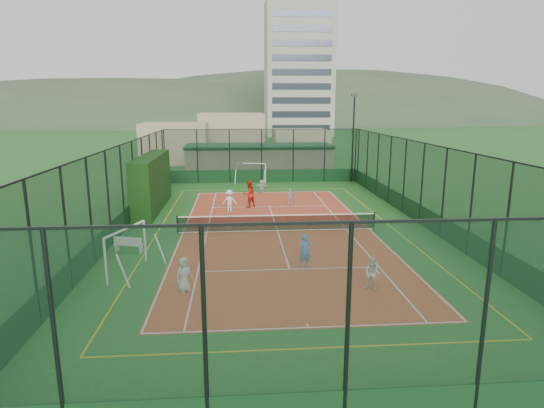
{
  "coord_description": "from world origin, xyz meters",
  "views": [
    {
      "loc": [
        -2.26,
        -25.66,
        7.32
      ],
      "look_at": [
        -0.16,
        1.91,
        1.2
      ],
      "focal_mm": 30.0,
      "sensor_mm": 36.0,
      "label": 1
    }
  ],
  "objects_px": {
    "child_far_left": "(229,201)",
    "futsal_goal_near": "(127,251)",
    "apartment_tower": "(298,69)",
    "white_bench": "(129,244)",
    "futsal_goal_far": "(251,173)",
    "child_near_mid": "(305,251)",
    "clubhouse": "(259,159)",
    "floodlight_ne": "(353,138)",
    "child_near_right": "(372,274)",
    "child_far_right": "(290,197)",
    "child_near_left": "(184,274)",
    "coach": "(249,194)",
    "child_far_back": "(262,187)"
  },
  "relations": [
    {
      "from": "apartment_tower",
      "to": "futsal_goal_near",
      "type": "relative_size",
      "value": 9.72
    },
    {
      "from": "child_near_mid",
      "to": "child_far_back",
      "type": "xyz_separation_m",
      "value": [
        -1.04,
        17.59,
        -0.19
      ]
    },
    {
      "from": "futsal_goal_near",
      "to": "child_near_mid",
      "type": "relative_size",
      "value": 1.99
    },
    {
      "from": "clubhouse",
      "to": "child_near_right",
      "type": "xyz_separation_m",
      "value": [
        3.02,
        -30.94,
        -0.89
      ]
    },
    {
      "from": "clubhouse",
      "to": "futsal_goal_far",
      "type": "relative_size",
      "value": 5.36
    },
    {
      "from": "child_far_left",
      "to": "child_far_right",
      "type": "distance_m",
      "value": 4.59
    },
    {
      "from": "apartment_tower",
      "to": "futsal_goal_far",
      "type": "relative_size",
      "value": 10.58
    },
    {
      "from": "clubhouse",
      "to": "child_near_mid",
      "type": "relative_size",
      "value": 9.81
    },
    {
      "from": "white_bench",
      "to": "child_near_mid",
      "type": "height_order",
      "value": "child_near_mid"
    },
    {
      "from": "apartment_tower",
      "to": "white_bench",
      "type": "xyz_separation_m",
      "value": [
        -19.8,
        -85.32,
        -14.58
      ]
    },
    {
      "from": "child_near_left",
      "to": "child_far_left",
      "type": "xyz_separation_m",
      "value": [
        1.59,
        13.56,
        0.06
      ]
    },
    {
      "from": "floodlight_ne",
      "to": "clubhouse",
      "type": "relative_size",
      "value": 0.54
    },
    {
      "from": "apartment_tower",
      "to": "child_far_right",
      "type": "relative_size",
      "value": 22.86
    },
    {
      "from": "futsal_goal_far",
      "to": "child_near_mid",
      "type": "relative_size",
      "value": 1.83
    },
    {
      "from": "child_near_left",
      "to": "child_far_back",
      "type": "relative_size",
      "value": 1.2
    },
    {
      "from": "child_near_right",
      "to": "child_far_left",
      "type": "height_order",
      "value": "child_far_left"
    },
    {
      "from": "floodlight_ne",
      "to": "futsal_goal_far",
      "type": "height_order",
      "value": "floodlight_ne"
    },
    {
      "from": "floodlight_ne",
      "to": "child_near_right",
      "type": "distance_m",
      "value": 26.37
    },
    {
      "from": "apartment_tower",
      "to": "coach",
      "type": "distance_m",
      "value": 78.07
    },
    {
      "from": "apartment_tower",
      "to": "futsal_goal_far",
      "type": "height_order",
      "value": "apartment_tower"
    },
    {
      "from": "futsal_goal_far",
      "to": "child_far_back",
      "type": "relative_size",
      "value": 2.44
    },
    {
      "from": "white_bench",
      "to": "child_near_right",
      "type": "distance_m",
      "value": 12.2
    },
    {
      "from": "coach",
      "to": "child_near_left",
      "type": "bearing_deg",
      "value": 45.08
    },
    {
      "from": "apartment_tower",
      "to": "child_near_mid",
      "type": "height_order",
      "value": "apartment_tower"
    },
    {
      "from": "clubhouse",
      "to": "child_far_left",
      "type": "height_order",
      "value": "clubhouse"
    },
    {
      "from": "child_far_left",
      "to": "futsal_goal_near",
      "type": "bearing_deg",
      "value": 71.77
    },
    {
      "from": "child_near_mid",
      "to": "futsal_goal_far",
      "type": "bearing_deg",
      "value": 83.57
    },
    {
      "from": "child_near_right",
      "to": "apartment_tower",
      "type": "bearing_deg",
      "value": 118.59
    },
    {
      "from": "child_far_right",
      "to": "child_far_back",
      "type": "bearing_deg",
      "value": -66.84
    },
    {
      "from": "floodlight_ne",
      "to": "apartment_tower",
      "type": "bearing_deg",
      "value": 87.02
    },
    {
      "from": "clubhouse",
      "to": "apartment_tower",
      "type": "bearing_deg",
      "value": 78.69
    },
    {
      "from": "clubhouse",
      "to": "coach",
      "type": "distance_m",
      "value": 15.69
    },
    {
      "from": "clubhouse",
      "to": "child_far_back",
      "type": "height_order",
      "value": "clubhouse"
    },
    {
      "from": "apartment_tower",
      "to": "clubhouse",
      "type": "bearing_deg",
      "value": -101.31
    },
    {
      "from": "white_bench",
      "to": "child_far_right",
      "type": "distance_m",
      "value": 13.49
    },
    {
      "from": "floodlight_ne",
      "to": "child_near_right",
      "type": "bearing_deg",
      "value": -102.31
    },
    {
      "from": "child_near_right",
      "to": "white_bench",
      "type": "bearing_deg",
      "value": -173.2
    },
    {
      "from": "child_far_right",
      "to": "child_far_back",
      "type": "relative_size",
      "value": 1.13
    },
    {
      "from": "apartment_tower",
      "to": "white_bench",
      "type": "height_order",
      "value": "apartment_tower"
    },
    {
      "from": "child_near_mid",
      "to": "child_near_left",
      "type": "bearing_deg",
      "value": -166.76
    },
    {
      "from": "futsal_goal_near",
      "to": "child_near_left",
      "type": "distance_m",
      "value": 3.57
    },
    {
      "from": "child_far_back",
      "to": "futsal_goal_far",
      "type": "bearing_deg",
      "value": -75.86
    },
    {
      "from": "apartment_tower",
      "to": "child_far_left",
      "type": "relative_size",
      "value": 19.69
    },
    {
      "from": "child_near_right",
      "to": "child_far_back",
      "type": "height_order",
      "value": "child_near_right"
    },
    {
      "from": "child_near_mid",
      "to": "child_near_right",
      "type": "relative_size",
      "value": 1.15
    },
    {
      "from": "white_bench",
      "to": "futsal_goal_near",
      "type": "height_order",
      "value": "futsal_goal_near"
    },
    {
      "from": "child_far_left",
      "to": "child_near_left",
      "type": "bearing_deg",
      "value": 86.07
    },
    {
      "from": "child_near_mid",
      "to": "child_far_left",
      "type": "relative_size",
      "value": 1.02
    },
    {
      "from": "child_near_right",
      "to": "coach",
      "type": "height_order",
      "value": "coach"
    },
    {
      "from": "apartment_tower",
      "to": "child_far_right",
      "type": "distance_m",
      "value": 77.63
    }
  ]
}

